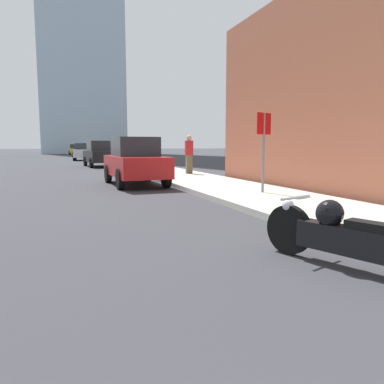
{
  "coord_description": "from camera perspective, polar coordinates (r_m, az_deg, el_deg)",
  "views": [
    {
      "loc": [
        -0.07,
        1.46,
        1.48
      ],
      "look_at": [
        1.57,
        6.03,
        0.87
      ],
      "focal_mm": 35.0,
      "sensor_mm": 36.0,
      "label": 1
    }
  ],
  "objects": [
    {
      "name": "stop_sign",
      "position": [
        10.85,
        10.87,
        8.01
      ],
      "size": [
        0.57,
        0.26,
        2.24
      ],
      "color": "slate",
      "rests_on": "sidewalk"
    },
    {
      "name": "parked_car_yellow",
      "position": [
        65.44,
        -17.45,
        6.2
      ],
      "size": [
        1.83,
        4.01,
        1.73
      ],
      "rotation": [
        0.0,
        0.0,
        0.01
      ],
      "color": "gold",
      "rests_on": "ground_plane"
    },
    {
      "name": "parked_car_red",
      "position": [
        14.24,
        -8.68,
        4.64
      ],
      "size": [
        1.92,
        4.27,
        1.79
      ],
      "rotation": [
        0.0,
        0.0,
        0.03
      ],
      "color": "red",
      "rests_on": "ground_plane"
    },
    {
      "name": "parked_car_black",
      "position": [
        27.38,
        -13.96,
        5.66
      ],
      "size": [
        2.01,
        4.46,
        1.82
      ],
      "rotation": [
        0.0,
        0.0,
        0.07
      ],
      "color": "black",
      "rests_on": "ground_plane"
    },
    {
      "name": "motorcycle",
      "position": [
        4.87,
        22.32,
        -6.11
      ],
      "size": [
        1.01,
        2.27,
        0.82
      ],
      "rotation": [
        0.0,
        0.0,
        0.35
      ],
      "color": "black",
      "rests_on": "ground_plane"
    },
    {
      "name": "parked_car_silver",
      "position": [
        39.96,
        -16.27,
        5.9
      ],
      "size": [
        2.18,
        4.24,
        1.74
      ],
      "rotation": [
        0.0,
        0.0,
        -0.1
      ],
      "color": "#BCBCC1",
      "rests_on": "ground_plane"
    },
    {
      "name": "parked_car_blue",
      "position": [
        52.53,
        -16.84,
        6.04
      ],
      "size": [
        1.9,
        4.36,
        1.63
      ],
      "rotation": [
        0.0,
        0.0,
        -0.03
      ],
      "color": "#1E3899",
      "rests_on": "ground_plane"
    },
    {
      "name": "sidewalk",
      "position": [
        38.93,
        -11.92,
        4.85
      ],
      "size": [
        2.99,
        240.0,
        0.15
      ],
      "color": "#B2ADA3",
      "rests_on": "ground_plane"
    },
    {
      "name": "pedestrian",
      "position": [
        17.94,
        -0.46,
        5.87
      ],
      "size": [
        0.36,
        0.26,
        1.83
      ],
      "color": "brown",
      "rests_on": "sidewalk"
    }
  ]
}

